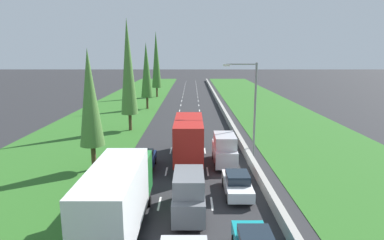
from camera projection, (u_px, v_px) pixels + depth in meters
name	position (u px, v px, depth m)	size (l,w,h in m)	color
ground_plane	(190.00, 108.00, 59.73)	(300.00, 300.00, 0.00)	#28282B
grass_verge_left	(122.00, 108.00, 59.75)	(14.00, 140.00, 0.04)	#2D6623
grass_verge_right	(268.00, 108.00, 59.70)	(14.00, 140.00, 0.04)	#2D6623
median_barrier	(221.00, 106.00, 59.64)	(0.44, 120.00, 0.85)	#9E9B93
lane_markings	(190.00, 108.00, 59.73)	(3.64, 116.00, 0.01)	white
grey_van_centre_lane	(189.00, 194.00, 19.75)	(1.96, 4.90, 2.82)	slate
white_box_truck_left_lane	(119.00, 198.00, 17.35)	(2.46, 9.40, 4.18)	black
red_box_truck_centre_lane	(189.00, 139.00, 29.44)	(2.46, 9.40, 4.18)	black
blue_sedan_left_lane	(144.00, 160.00, 27.81)	(1.82, 4.50, 1.64)	#1E47B7
white_sedan_right_lane	(238.00, 184.00, 22.77)	(1.82, 4.50, 1.64)	white
silver_van_right_lane	(225.00, 150.00, 28.87)	(1.96, 4.90, 2.82)	silver
poplar_tree_second	(91.00, 98.00, 26.60)	(2.06, 2.06, 10.29)	#4C3823
poplar_tree_third	(129.00, 67.00, 40.54)	(2.15, 2.15, 14.18)	#4C3823
poplar_tree_fourth	(147.00, 70.00, 57.19)	(2.10, 2.10, 11.83)	#4C3823
poplar_tree_fifth	(157.00, 60.00, 72.97)	(2.17, 2.17, 14.75)	#4C3823
street_light_mast	(252.00, 103.00, 30.64)	(3.20, 0.28, 9.00)	gray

